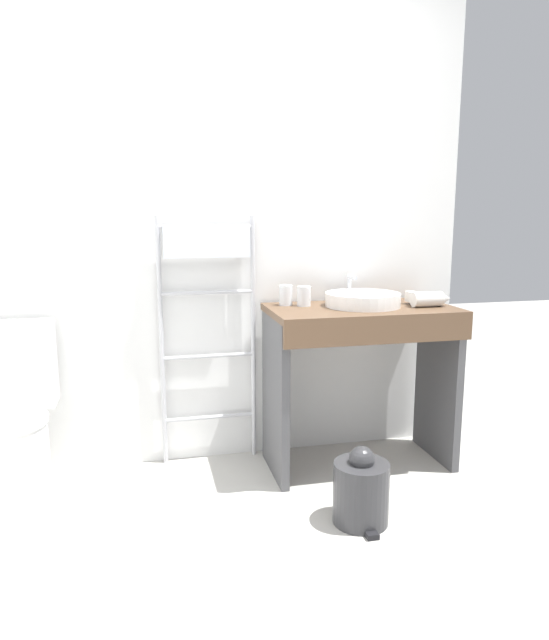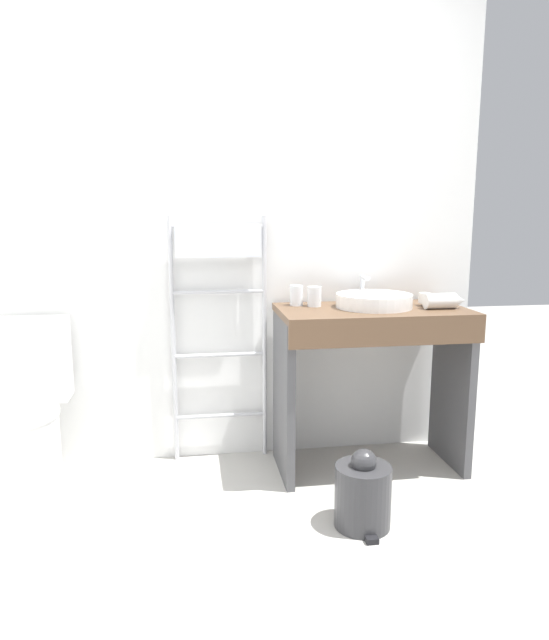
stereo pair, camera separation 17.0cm
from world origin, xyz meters
TOP-DOWN VIEW (x-y plane):
  - wall_back at (0.00, 1.53)m, footprint 2.77×0.12m
  - toilet at (-0.93, 1.16)m, footprint 0.38×0.52m
  - towel_radiator at (-0.00, 1.42)m, footprint 0.50×0.06m
  - vanity_counter at (0.74, 1.18)m, footprint 0.93×0.51m
  - sink_basin at (0.75, 1.21)m, footprint 0.38×0.38m
  - faucet at (0.75, 1.40)m, footprint 0.02×0.10m
  - cup_near_wall at (0.39, 1.33)m, footprint 0.07×0.07m
  - cup_near_edge at (0.47, 1.29)m, footprint 0.07×0.07m
  - hair_dryer at (1.07, 1.14)m, footprint 0.21×0.17m
  - trash_bin at (0.54, 0.65)m, footprint 0.24×0.27m

SIDE VIEW (x-z plane):
  - trash_bin at x=0.54m, z-range -0.03..0.31m
  - toilet at x=-0.93m, z-range -0.07..0.75m
  - vanity_counter at x=0.74m, z-range 0.15..0.98m
  - sink_basin at x=0.75m, z-range 0.84..0.90m
  - hair_dryer at x=1.07m, z-range 0.83..0.91m
  - cup_near_edge at x=0.47m, z-range 0.83..0.93m
  - cup_near_wall at x=0.39m, z-range 0.83..0.94m
  - faucet at x=0.75m, z-range 0.85..1.00m
  - towel_radiator at x=0.00m, z-range 0.29..1.57m
  - wall_back at x=0.00m, z-range 0.00..2.57m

